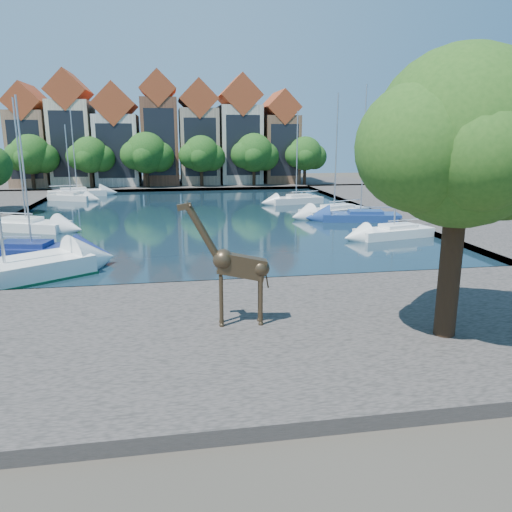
% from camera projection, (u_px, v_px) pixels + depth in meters
% --- Properties ---
extents(ground, '(160.00, 160.00, 0.00)m').
position_uv_depth(ground, '(226.00, 288.00, 26.84)').
color(ground, '#38332B').
rests_on(ground, ground).
extents(water_basin, '(38.00, 50.00, 0.08)m').
position_uv_depth(water_basin, '(199.00, 217.00, 49.82)').
color(water_basin, black).
rests_on(water_basin, ground).
extents(near_quay, '(50.00, 14.00, 0.50)m').
position_uv_depth(near_quay, '(245.00, 333.00, 20.08)').
color(near_quay, '#4E4744').
rests_on(near_quay, ground).
extents(far_quay, '(60.00, 16.00, 0.50)m').
position_uv_depth(far_quay, '(187.00, 185.00, 80.42)').
color(far_quay, '#4E4744').
rests_on(far_quay, ground).
extents(right_quay, '(14.00, 52.00, 0.50)m').
position_uv_depth(right_quay, '(431.00, 209.00, 53.87)').
color(right_quay, '#4E4744').
rests_on(right_quay, ground).
extents(plane_tree, '(8.32, 6.40, 10.62)m').
position_uv_depth(plane_tree, '(465.00, 145.00, 17.66)').
color(plane_tree, '#332114').
rests_on(plane_tree, near_quay).
extents(townhouse_west_end, '(5.44, 9.18, 14.93)m').
position_uv_depth(townhouse_west_end, '(32.00, 140.00, 74.95)').
color(townhouse_west_end, '#906A4E').
rests_on(townhouse_west_end, far_quay).
extents(townhouse_west_mid, '(5.94, 9.18, 16.79)m').
position_uv_depth(townhouse_west_mid, '(73.00, 134.00, 75.73)').
color(townhouse_west_mid, beige).
rests_on(townhouse_west_mid, far_quay).
extents(townhouse_west_inner, '(6.43, 9.18, 15.15)m').
position_uv_depth(townhouse_west_inner, '(117.00, 140.00, 77.01)').
color(townhouse_west_inner, beige).
rests_on(townhouse_west_inner, far_quay).
extents(townhouse_center, '(5.44, 9.18, 16.93)m').
position_uv_depth(townhouse_center, '(160.00, 133.00, 77.83)').
color(townhouse_center, brown).
rests_on(townhouse_center, far_quay).
extents(townhouse_east_inner, '(5.94, 9.18, 15.79)m').
position_uv_depth(townhouse_east_inner, '(199.00, 137.00, 78.97)').
color(townhouse_east_inner, tan).
rests_on(townhouse_east_inner, far_quay).
extents(townhouse_east_mid, '(6.43, 9.18, 16.65)m').
position_uv_depth(townhouse_east_mid, '(239.00, 135.00, 79.95)').
color(townhouse_east_mid, beige).
rests_on(townhouse_east_mid, far_quay).
extents(townhouse_east_end, '(5.44, 9.18, 14.43)m').
position_uv_depth(townhouse_east_end, '(279.00, 141.00, 81.25)').
color(townhouse_east_end, brown).
rests_on(townhouse_east_end, far_quay).
extents(far_tree_far_west, '(7.28, 5.60, 7.68)m').
position_uv_depth(far_tree_far_west, '(32.00, 156.00, 70.38)').
color(far_tree_far_west, '#332114').
rests_on(far_tree_far_west, far_quay).
extents(far_tree_west, '(6.76, 5.20, 7.36)m').
position_uv_depth(far_tree_west, '(90.00, 156.00, 71.72)').
color(far_tree_west, '#332114').
rests_on(far_tree_west, far_quay).
extents(far_tree_mid_west, '(7.80, 6.00, 8.00)m').
position_uv_depth(far_tree_mid_west, '(147.00, 154.00, 72.99)').
color(far_tree_mid_west, '#332114').
rests_on(far_tree_mid_west, far_quay).
extents(far_tree_mid_east, '(7.02, 5.40, 7.52)m').
position_uv_depth(far_tree_mid_east, '(202.00, 155.00, 74.34)').
color(far_tree_mid_east, '#332114').
rests_on(far_tree_mid_east, far_quay).
extents(far_tree_east, '(7.54, 5.80, 7.84)m').
position_uv_depth(far_tree_east, '(255.00, 154.00, 75.63)').
color(far_tree_east, '#332114').
rests_on(far_tree_east, far_quay).
extents(far_tree_far_east, '(6.76, 5.20, 7.36)m').
position_uv_depth(far_tree_far_east, '(306.00, 155.00, 76.98)').
color(far_tree_far_east, '#332114').
rests_on(far_tree_far_east, far_quay).
extents(giraffe_statue, '(3.51, 0.71, 5.01)m').
position_uv_depth(giraffe_statue, '(235.00, 266.00, 19.82)').
color(giraffe_statue, '#3D2F1E').
rests_on(giraffe_statue, near_quay).
extents(sailboat_left_b, '(7.72, 4.02, 10.38)m').
position_uv_depth(sailboat_left_b, '(32.00, 249.00, 33.24)').
color(sailboat_left_b, navy).
rests_on(sailboat_left_b, water_basin).
extents(sailboat_left_c, '(7.69, 5.13, 10.91)m').
position_uv_depth(sailboat_left_c, '(26.00, 223.00, 42.60)').
color(sailboat_left_c, white).
rests_on(sailboat_left_c, water_basin).
extents(sailboat_left_d, '(5.89, 4.12, 9.20)m').
position_uv_depth(sailboat_left_d, '(71.00, 196.00, 62.16)').
color(sailboat_left_d, silver).
rests_on(sailboat_left_d, water_basin).
extents(sailboat_left_e, '(7.70, 4.31, 11.19)m').
position_uv_depth(sailboat_left_e, '(77.00, 192.00, 66.36)').
color(sailboat_left_e, white).
rests_on(sailboat_left_e, water_basin).
extents(sailboat_right_a, '(6.67, 3.53, 11.06)m').
position_uv_depth(sailboat_right_a, '(394.00, 230.00, 39.72)').
color(sailboat_right_a, white).
rests_on(sailboat_right_a, water_basin).
extents(sailboat_right_b, '(7.63, 3.96, 12.40)m').
position_uv_depth(sailboat_right_b, '(360.00, 215.00, 47.40)').
color(sailboat_right_b, navy).
rests_on(sailboat_right_b, water_basin).
extents(sailboat_right_c, '(7.50, 4.78, 11.88)m').
position_uv_depth(sailboat_right_c, '(334.00, 210.00, 50.01)').
color(sailboat_right_c, silver).
rests_on(sailboat_right_c, water_basin).
extents(sailboat_right_d, '(6.53, 3.36, 10.62)m').
position_uv_depth(sailboat_right_d, '(296.00, 199.00, 59.38)').
color(sailboat_right_d, silver).
rests_on(sailboat_right_d, water_basin).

